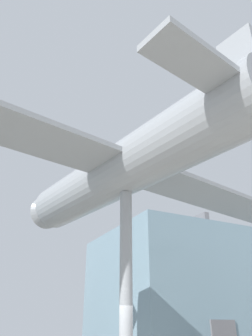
# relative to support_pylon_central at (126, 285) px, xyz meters

# --- Properties ---
(glass_pavilion_right) EXTENTS (9.56, 10.53, 8.92)m
(glass_pavilion_right) POSITION_rel_support_pylon_central_xyz_m (9.57, 11.84, 1.08)
(glass_pavilion_right) COLOR #7593A3
(glass_pavilion_right) RESTS_ON ground_plane
(support_pylon_central) EXTENTS (0.41, 0.41, 6.18)m
(support_pylon_central) POSITION_rel_support_pylon_central_xyz_m (0.00, 0.00, 0.00)
(support_pylon_central) COLOR #999EA3
(support_pylon_central) RESTS_ON ground_plane
(suspended_airplane) EXTENTS (20.28, 12.94, 3.27)m
(suspended_airplane) POSITION_rel_support_pylon_central_xyz_m (-0.03, 0.15, 4.08)
(suspended_airplane) COLOR #93999E
(suspended_airplane) RESTS_ON support_pylon_central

